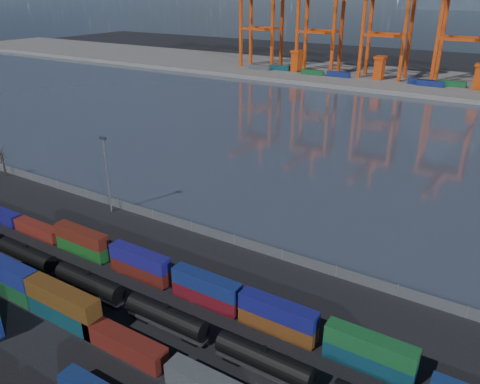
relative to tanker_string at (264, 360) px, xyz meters
The scene contains 13 objects.
ground 20.50m from the tanker_string, behind, with size 700.00×700.00×0.00m, color black.
harbor_water 103.73m from the tanker_string, 101.19° to the left, with size 700.00×700.00×0.00m, color #2F3744.
far_quay 207.72m from the tanker_string, 95.56° to the left, with size 700.00×70.00×2.00m, color #514F4C.
container_row_south 27.90m from the tanker_string, 149.31° to the right, with size 140.09×2.42×5.15m.
container_row_mid 36.75m from the tanker_string, 169.87° to the right, with size 117.29×2.64×5.62m.
container_row_north 16.86m from the tanker_string, 152.90° to the left, with size 140.49×2.33×4.96m.
tanker_string is the anchor object (origin of this frame).
waterfront_fence 31.91m from the tanker_string, 129.14° to the left, with size 160.12×0.12×2.20m.
bare_tree 91.04m from the tanker_string, 165.33° to the left, with size 2.00×1.96×7.63m.
yard_light_mast 55.53m from the tanker_string, 155.60° to the left, with size 1.60×0.40×16.60m.
gantry_cranes 204.97m from the tanker_string, 97.86° to the left, with size 197.90×43.96×59.53m.
quay_containers 194.71m from the tanker_string, 99.20° to the left, with size 172.58×10.99×2.60m.
straddle_carriers 198.12m from the tanker_string, 96.56° to the left, with size 140.00×7.00×11.10m.
Camera 1 is at (41.05, -35.88, 44.16)m, focal length 35.00 mm.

